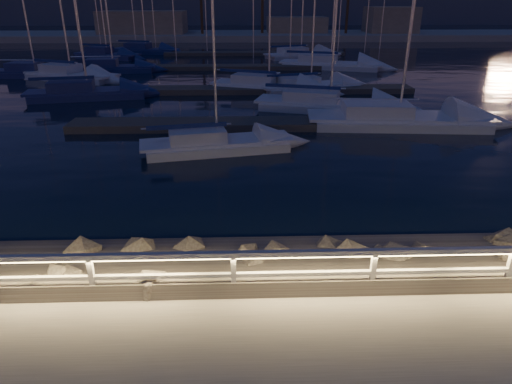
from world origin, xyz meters
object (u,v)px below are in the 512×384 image
sailboat_c (308,86)px  sailboat_h (326,103)px  sailboat_n (144,50)px  sailboat_g (266,85)px  sailboat_l (328,64)px  sailboat_f (85,92)px  sailboat_k (299,54)px  sailboat_b (213,142)px  sailboat_e (111,67)px  sailboat_i (34,72)px  sailboat_d (394,118)px  sailboat_j (69,74)px  guard_rail (324,262)px  sailboat_m (106,54)px

sailboat_c → sailboat_h: (0.24, -6.36, 0.03)m
sailboat_n → sailboat_g: bearing=-46.1°
sailboat_h → sailboat_l: sailboat_l is taller
sailboat_f → sailboat_k: size_ratio=0.95×
sailboat_b → sailboat_e: 26.76m
sailboat_l → sailboat_i: bearing=-152.0°
sailboat_b → sailboat_d: sailboat_d is taller
sailboat_g → sailboat_j: (-16.60, 5.76, 0.02)m
sailboat_b → sailboat_f: (-9.62, 12.27, 0.05)m
sailboat_b → sailboat_c: (6.42, 14.45, 0.01)m
sailboat_j → sailboat_h: bearing=-7.2°
sailboat_l → sailboat_n: (-20.90, 14.11, -0.01)m
sailboat_d → sailboat_f: (-19.32, 8.17, -0.01)m
sailboat_d → sailboat_i: bearing=151.1°
guard_rail → sailboat_h: bearing=79.7°
sailboat_f → sailboat_n: size_ratio=0.99×
sailboat_f → sailboat_k: 28.76m
sailboat_d → sailboat_b: bearing=-152.3°
sailboat_b → sailboat_m: (-14.27, 35.13, 0.06)m
sailboat_h → sailboat_e: bearing=154.1°
sailboat_b → sailboat_f: bearing=116.8°
sailboat_h → sailboat_b: bearing=-112.4°
sailboat_c → sailboat_n: size_ratio=0.94×
sailboat_b → sailboat_g: bearing=66.2°
sailboat_e → sailboat_f: 12.23m
sailboat_k → sailboat_n: (-19.05, 5.67, 0.01)m
sailboat_e → sailboat_l: 21.06m
sailboat_g → sailboat_k: 20.96m
sailboat_m → sailboat_d: bearing=-30.7°
guard_rail → sailboat_e: size_ratio=3.32×
sailboat_j → sailboat_l: (23.46, 6.16, 0.00)m
sailboat_f → sailboat_j: size_ratio=0.96×
sailboat_g → guard_rail: bearing=-69.1°
sailboat_h → sailboat_c: bearing=109.2°
sailboat_d → sailboat_m: size_ratio=1.24×
sailboat_j → sailboat_d: bearing=-10.9°
sailboat_e → sailboat_m: 11.21m
sailboat_b → sailboat_h: 10.48m
sailboat_i → sailboat_n: size_ratio=0.92×
sailboat_l → sailboat_n: sailboat_l is taller
sailboat_e → sailboat_k: sailboat_k is taller
sailboat_b → sailboat_n: size_ratio=0.84×
guard_rail → sailboat_h: (3.63, 20.05, -0.93)m
sailboat_g → sailboat_h: (3.44, -6.38, -0.00)m
sailboat_c → sailboat_l: (3.65, 11.94, 0.05)m
sailboat_g → sailboat_n: (-14.05, 26.02, 0.01)m
sailboat_n → sailboat_c: bearing=-40.9°
sailboat_g → sailboat_i: size_ratio=1.14×
sailboat_n → sailboat_h: bearing=-46.1°
sailboat_k → sailboat_i: bearing=-175.2°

